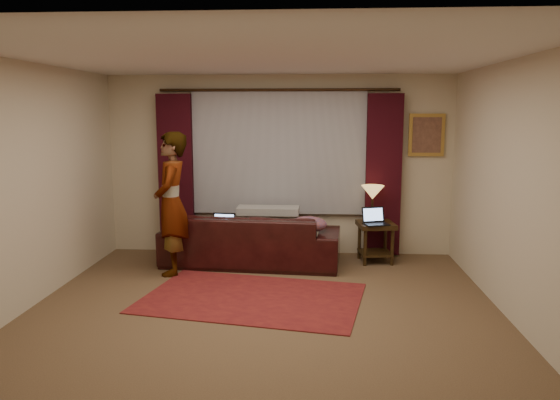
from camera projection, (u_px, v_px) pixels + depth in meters
The scene contains 20 objects.
floor at pixel (263, 313), 5.71m from camera, with size 5.00×5.00×0.01m, color brown.
ceiling at pixel (262, 57), 5.29m from camera, with size 5.00×5.00×0.02m, color silver.
wall_back at pixel (279, 165), 7.96m from camera, with size 5.00×0.02×2.60m, color beige.
wall_front at pixel (219, 253), 3.04m from camera, with size 5.00×0.02×2.60m, color beige.
wall_left at pixel (23, 187), 5.66m from camera, with size 0.02×5.00×2.60m, color beige.
wall_right at pixel (516, 192), 5.34m from camera, with size 0.02×5.00×2.60m, color beige.
sheer_curtain at pixel (279, 152), 7.87m from camera, with size 2.50×0.05×1.80m, color #9A9AA2.
drape_left at pixel (176, 174), 7.97m from camera, with size 0.50×0.14×2.30m, color black.
drape_right at pixel (383, 175), 7.78m from camera, with size 0.50×0.14×2.30m, color black.
curtain_rod at pixel (278, 90), 7.68m from camera, with size 0.04×0.04×3.40m, color #311E10.
picture_frame at pixel (427, 135), 7.72m from camera, with size 0.50×0.04×0.60m, color #B48B3E.
sofa at pixel (251, 229), 7.46m from camera, with size 2.40×1.04×0.97m, color black.
throw_blanket at pixel (268, 192), 7.58m from camera, with size 0.86×0.34×0.10m, color #9A9893.
clothing_pile at pixel (308, 225), 7.24m from camera, with size 0.49×0.38×0.21m, color #7B4658.
laptop_sofa at pixel (222, 223), 7.34m from camera, with size 0.30×0.33×0.22m, color black, non-canonical shape.
area_rug at pixel (252, 298), 6.14m from camera, with size 2.40×1.60×0.01m, color maroon.
end_table at pixel (375, 242), 7.58m from camera, with size 0.49×0.49×0.56m, color black.
tiffany_lamp at pixel (372, 204), 7.58m from camera, with size 0.32×0.32×0.51m, color olive, non-canonical shape.
laptop_table at pixel (376, 216), 7.37m from camera, with size 0.32×0.34×0.23m, color black, non-canonical shape.
person at pixel (172, 204), 6.96m from camera, with size 0.54×0.54×1.83m, color #9A9893.
Camera 1 is at (0.53, -5.42, 2.08)m, focal length 35.00 mm.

